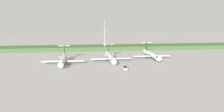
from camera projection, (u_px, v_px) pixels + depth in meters
The scene contains 8 objects.
ground_plane at pixel (109, 57), 150.39m from camera, with size 500.00×500.00×0.00m, color #9E9B96.
grass_berm at pixel (104, 48), 184.27m from camera, with size 320.00×20.00×3.05m, color #426033.
regional_jet_nearest at pixel (63, 59), 126.29m from camera, with size 22.81×31.00×9.00m.
regional_jet_second at pixel (110, 57), 134.03m from camera, with size 22.81×31.00×9.00m.
regional_jet_third at pixel (151, 54), 143.35m from camera, with size 22.81×31.00×9.00m.
antenna_mast at pixel (105, 38), 173.97m from camera, with size 4.40×0.50×24.62m.
baggage_tug at pixel (125, 68), 110.05m from camera, with size 1.72×3.20×2.30m.
safety_cone_front_marker at pixel (152, 63), 126.78m from camera, with size 0.44×0.44×0.55m, color orange.
Camera 1 is at (-16.64, -117.41, 24.77)m, focal length 36.89 mm.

